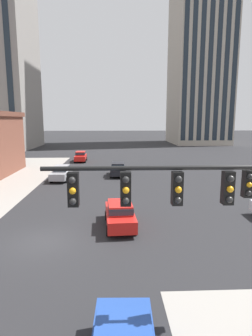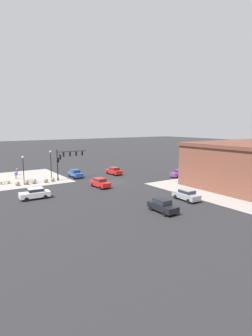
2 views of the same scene
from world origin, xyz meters
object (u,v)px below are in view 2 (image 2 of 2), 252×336
Objects in this scene: pedestrian_at_curb at (16,175)px; car_main_southbound_near at (100,182)px; car_main_northbound_near at (186,194)px; bollard_sphere_curb_e at (17,184)px; car_cross_westbound at (207,170)px; bollard_sphere_curb_d at (26,182)px; car_main_northbound_far at (75,173)px; traffic_signal_main at (65,159)px; street_lamp_mid_sidewalk at (23,167)px; car_cross_far at (114,171)px; car_parked_curb at (35,193)px; pedestrian_with_bag at (17,171)px; bench_mid_block at (5,182)px; car_main_southbound_far at (162,205)px; street_lamp_corner_near at (51,163)px; bollard_sphere_curb_a at (53,179)px; bollard_sphere_curb_c at (34,182)px; bench_near_signal at (31,180)px; car_cross_eastbound at (180,173)px; bollard_sphere_curb_b at (46,181)px.

pedestrian_at_curb is 19.56m from car_main_southbound_near.
car_main_southbound_near is at bearing -66.12° from car_main_northbound_near.
car_cross_westbound reaches higher than bollard_sphere_curb_e.
bollard_sphere_curb_d is 0.19× the size of car_main_northbound_far.
traffic_signal_main reaches higher than car_main_southbound_near.
car_cross_far is (-19.44, 0.42, -2.45)m from street_lamp_mid_sidewalk.
car_main_northbound_far is 17.31m from car_parked_curb.
traffic_signal_main is 4.14× the size of pedestrian_with_bag.
bench_mid_block is 1.12× the size of pedestrian_at_curb.
car_cross_westbound is at bearing 177.16° from car_main_southbound_near.
traffic_signal_main is 1.44× the size of car_main_southbound_far.
pedestrian_with_bag is 12.26m from street_lamp_corner_near.
pedestrian_at_curb is (5.45, -6.55, 0.52)m from bollard_sphere_curb_a.
car_main_southbound_near is 1.01× the size of car_main_southbound_far.
car_cross_far is at bearing 179.21° from bollard_sphere_curb_e.
car_cross_far is (-17.72, 0.23, 0.50)m from bollard_sphere_curb_c.
bench_near_signal and bench_mid_block have the same top height.
traffic_signal_main reaches higher than bollard_sphere_curb_a.
street_lamp_corner_near is 1.37× the size of car_main_northbound_far.
pedestrian_at_curb is at bearing -60.83° from car_main_northbound_near.
pedestrian_with_bag is 0.34× the size of car_cross_westbound.
bollard_sphere_curb_c is 1.00× the size of bollard_sphere_curb_e.
car_cross_eastbound is at bearing 146.59° from car_main_northbound_far.
car_parked_curb is at bearing 6.25° from car_main_southbound_near.
bollard_sphere_curb_a is at bearing -178.40° from bollard_sphere_curb_c.
bollard_sphere_curb_d is at bearing 7.55° from car_main_northbound_far.
bench_near_signal is at bearing -59.79° from car_main_northbound_near.
car_main_northbound_far is 0.99× the size of car_main_southbound_near.
car_main_southbound_far is (-8.90, 26.45, 0.50)m from bollard_sphere_curb_c.
pedestrian_at_curb is 17.64m from car_parked_curb.
car_cross_eastbound reaches higher than bollard_sphere_curb_b.
pedestrian_with_bag is (2.73, -11.60, 0.46)m from bollard_sphere_curb_b.
bollard_sphere_curb_b is 35.63m from car_cross_westbound.
street_lamp_corner_near reaches higher than bench_near_signal.
traffic_signal_main reaches higher than bollard_sphere_curb_d.
car_cross_eastbound is at bearing 159.44° from bollard_sphere_curb_d.
street_lamp_mid_sidewalk is at bearing 7.04° from car_main_northbound_far.
car_cross_westbound reaches higher than bollard_sphere_curb_b.
street_lamp_corner_near is (0.16, -0.09, 3.36)m from bollard_sphere_curb_a.
bollard_sphere_curb_a is at bearing 179.60° from bollard_sphere_curb_d.
pedestrian_at_curb reaches higher than bench_near_signal.
pedestrian_at_curb is 34.78m from car_main_southbound_far.
bollard_sphere_curb_d is (7.91, 0.31, -3.87)m from traffic_signal_main.
street_lamp_mid_sidewalk is (5.23, 0.01, -0.40)m from street_lamp_corner_near.
car_cross_eastbound is (-29.24, 10.97, 0.50)m from bollard_sphere_curb_d.
bench_near_signal is 4.94m from pedestrian_at_curb.
traffic_signal_main is at bearing -27.87° from car_cross_eastbound.
pedestrian_with_bag is at bearing -115.52° from bench_mid_block.
bollard_sphere_curb_a is 1.00× the size of bollard_sphere_curb_b.
traffic_signal_main is at bearing 122.85° from pedestrian_with_bag.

